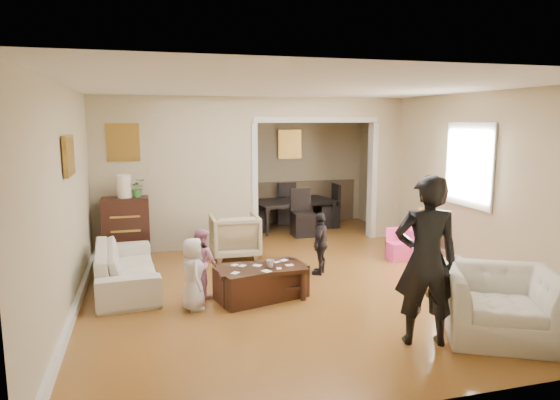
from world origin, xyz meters
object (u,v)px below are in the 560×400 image
object	(u,v)px
sofa	(126,267)
coffee_cup	(270,263)
armchair_back	(235,236)
armchair_front	(500,304)
child_kneel_a	(193,274)
child_toddler	(320,243)
play_table	(419,242)
table_lamp	(124,186)
dresser	(126,228)
adult_person	(426,261)
coffee_table	(261,282)
child_kneel_b	(202,262)
dining_table	(293,215)
cyan_cup	(416,226)

from	to	relation	value
sofa	coffee_cup	world-z (taller)	sofa
armchair_back	armchair_front	distance (m)	4.24
sofa	child_kneel_a	xyz separation A→B (m)	(0.79, -1.03, 0.15)
sofa	child_toddler	xyz separation A→B (m)	(2.69, -0.13, 0.17)
play_table	child_toddler	xyz separation A→B (m)	(-1.88, -0.45, 0.21)
table_lamp	dresser	bearing A→B (deg)	0.00
play_table	adult_person	bearing A→B (deg)	-120.29
adult_person	child_toddler	size ratio (longest dim) A/B	1.88
table_lamp	child_kneel_a	distance (m)	2.70
coffee_table	adult_person	size ratio (longest dim) A/B	0.64
child_kneel_b	table_lamp	bearing A→B (deg)	-9.05
table_lamp	coffee_cup	distance (m)	3.04
coffee_table	play_table	xyz separation A→B (m)	(2.93, 1.20, 0.04)
armchair_back	child_toddler	world-z (taller)	child_toddler
armchair_back	armchair_front	bearing A→B (deg)	120.38
sofa	child_kneel_b	xyz separation A→B (m)	(0.94, -0.58, 0.15)
child_kneel_a	play_table	bearing A→B (deg)	-75.06
armchair_back	play_table	bearing A→B (deg)	166.50
coffee_table	child_toddler	bearing A→B (deg)	35.54
table_lamp	play_table	size ratio (longest dim) A/B	0.71
table_lamp	child_toddler	distance (m)	3.22
dresser	table_lamp	size ratio (longest dim) A/B	2.76
table_lamp	coffee_table	size ratio (longest dim) A/B	0.33
dresser	adult_person	size ratio (longest dim) A/B	0.59
coffee_table	armchair_front	bearing A→B (deg)	-39.85
sofa	table_lamp	size ratio (longest dim) A/B	5.34
sofa	table_lamp	xyz separation A→B (m)	(-0.03, 1.43, 0.89)
dining_table	child_toddler	xyz separation A→B (m)	(-0.49, -2.97, 0.16)
adult_person	dining_table	bearing A→B (deg)	-76.00
dresser	dining_table	bearing A→B (deg)	23.67
play_table	child_kneel_b	distance (m)	3.74
play_table	dining_table	world-z (taller)	dining_table
cyan_cup	child_kneel_b	world-z (taller)	child_kneel_b
cyan_cup	coffee_cup	bearing A→B (deg)	-156.23
play_table	adult_person	size ratio (longest dim) A/B	0.30
cyan_cup	child_kneel_b	xyz separation A→B (m)	(-3.53, -0.85, -0.09)
table_lamp	child_kneel_b	distance (m)	2.35
coffee_cup	cyan_cup	world-z (taller)	cyan_cup
coffee_table	sofa	bearing A→B (deg)	151.82
armchair_back	child_kneel_b	world-z (taller)	child_kneel_b
coffee_table	child_kneel_a	size ratio (longest dim) A/B	1.27
table_lamp	adult_person	xyz separation A→B (m)	(2.93, -3.96, -0.33)
coffee_table	child_kneel_a	world-z (taller)	child_kneel_a
coffee_table	child_kneel_a	xyz separation A→B (m)	(-0.85, -0.15, 0.23)
sofa	dresser	bearing A→B (deg)	-2.51
child_kneel_a	dining_table	bearing A→B (deg)	-36.47
play_table	armchair_front	bearing A→B (deg)	-106.12
sofa	play_table	bearing A→B (deg)	-89.70
dresser	dining_table	distance (m)	3.51
play_table	child_toddler	distance (m)	1.94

